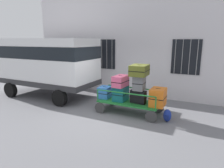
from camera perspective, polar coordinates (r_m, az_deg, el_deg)
The scene contains 13 objects.
ground_plane at distance 7.51m, azimuth -0.10°, elevation -8.51°, with size 40.00×40.00×0.00m, color slate.
building_wall at distance 9.71m, azimuth 7.85°, elevation 11.24°, with size 12.00×0.38×5.00m.
van at distance 10.00m, azimuth -18.33°, elevation 6.27°, with size 4.84×2.14×2.79m.
luggage_cart at distance 7.46m, azimuth 5.04°, elevation -5.68°, with size 2.38×1.08×0.45m.
cart_railing at distance 7.33m, azimuth 5.11°, elevation -2.31°, with size 2.27×0.94×0.45m.
suitcase_left_bottom at distance 7.83m, azimuth -2.15°, elevation -2.41°, with size 0.49×0.58×0.45m.
suitcase_midleft_bottom at distance 7.49m, azimuth 2.53°, elevation -2.75°, with size 0.46×0.64×0.55m.
suitcase_midleft_middle at distance 7.35m, azimuth 2.48°, elevation 0.84°, with size 0.45×0.72×0.42m.
suitcase_center_bottom at distance 7.22m, azimuth 7.61°, elevation -3.70°, with size 0.59×0.31×0.48m.
suitcase_center_middle at distance 7.16m, azimuth 7.92°, elevation 0.37°, with size 0.42×0.56×0.53m.
suitcase_center_top at distance 7.05m, azimuth 7.96°, elevation 3.99°, with size 0.63×0.82×0.39m.
suitcase_midright_bottom at distance 7.04m, azimuth 13.23°, elevation -3.75°, with size 0.51×0.67×0.62m.
backpack at distance 6.96m, azimuth 15.76°, elevation -8.82°, with size 0.27×0.22×0.44m.
Camera 1 is at (3.15, -6.26, 2.70)m, focal length 31.42 mm.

